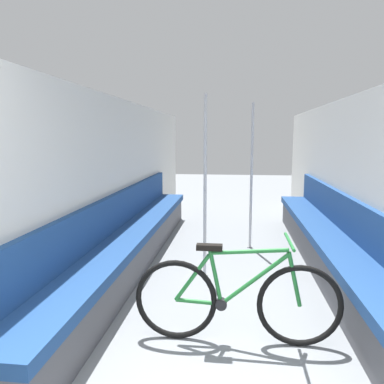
{
  "coord_description": "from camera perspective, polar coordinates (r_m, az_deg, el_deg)",
  "views": [
    {
      "loc": [
        0.07,
        -0.94,
        1.61
      ],
      "look_at": [
        -0.32,
        2.4,
        1.11
      ],
      "focal_mm": 35.0,
      "sensor_mm": 36.0,
      "label": 1
    }
  ],
  "objects": [
    {
      "name": "bicycle",
      "position": [
        3.05,
        6.77,
        -15.98
      ],
      "size": [
        1.61,
        0.46,
        0.84
      ],
      "rotation": [
        0.0,
        0.0,
        -0.01
      ],
      "color": "black",
      "rests_on": "ground"
    },
    {
      "name": "grab_pole_far",
      "position": [
        5.41,
        9.03,
        1.98
      ],
      "size": [
        0.08,
        0.08,
        2.08
      ],
      "color": "gray",
      "rests_on": "ground"
    },
    {
      "name": "wall_right",
      "position": [
        4.54,
        24.63,
        0.58
      ],
      "size": [
        0.1,
        9.88,
        2.1
      ],
      "primitive_type": "cube",
      "color": "silver",
      "rests_on": "ground"
    },
    {
      "name": "bench_seat_row_left",
      "position": [
        4.75,
        -9.3,
        -7.58
      ],
      "size": [
        0.48,
        5.56,
        0.92
      ],
      "color": "#4C4C51",
      "rests_on": "ground"
    },
    {
      "name": "wall_left",
      "position": [
        4.59,
        -13.03,
        1.2
      ],
      "size": [
        0.1,
        9.88,
        2.1
      ],
      "primitive_type": "cube",
      "color": "silver",
      "rests_on": "ground"
    },
    {
      "name": "grab_pole_near",
      "position": [
        4.23,
        2.0,
        0.3
      ],
      "size": [
        0.08,
        0.08,
        2.08
      ],
      "color": "gray",
      "rests_on": "ground"
    },
    {
      "name": "bench_seat_row_right",
      "position": [
        4.72,
        20.61,
        -8.14
      ],
      "size": [
        0.48,
        5.56,
        0.92
      ],
      "color": "#4C4C51",
      "rests_on": "ground"
    }
  ]
}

